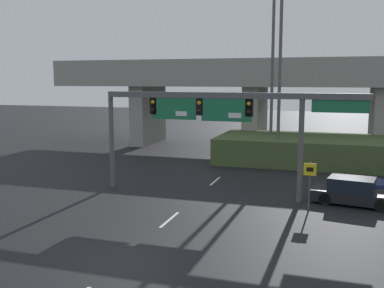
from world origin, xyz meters
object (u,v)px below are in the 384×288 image
at_px(signal_gantry, 218,112).
at_px(highway_light_pole_far, 273,40).
at_px(parked_sedan_near_right, 354,192).
at_px(highway_light_pole_near, 280,73).
at_px(speed_limit_sign, 310,179).

distance_m(signal_gantry, highway_light_pole_far, 13.43).
bearing_deg(signal_gantry, parked_sedan_near_right, 3.15).
xyz_separation_m(highway_light_pole_near, highway_light_pole_far, (-0.87, 2.48, 2.53)).
relative_size(speed_limit_sign, highway_light_pole_far, 0.13).
xyz_separation_m(speed_limit_sign, highway_light_pole_near, (-2.92, 11.51, 5.32)).
distance_m(signal_gantry, speed_limit_sign, 6.08).
xyz_separation_m(highway_light_pole_near, parked_sedan_near_right, (5.06, -9.61, -6.25)).
height_order(highway_light_pole_near, parked_sedan_near_right, highway_light_pole_near).
bearing_deg(speed_limit_sign, parked_sedan_near_right, 41.51).
xyz_separation_m(speed_limit_sign, parked_sedan_near_right, (2.14, 1.89, -0.94)).
relative_size(highway_light_pole_far, parked_sedan_near_right, 3.99).
bearing_deg(speed_limit_sign, highway_light_pole_far, 105.17).
height_order(signal_gantry, highway_light_pole_far, highway_light_pole_far).
bearing_deg(parked_sedan_near_right, highway_light_pole_near, 127.59).
xyz_separation_m(signal_gantry, highway_light_pole_far, (1.25, 12.49, 4.79)).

